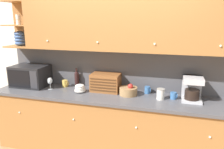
{
  "coord_description": "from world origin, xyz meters",
  "views": [
    {
      "loc": [
        0.8,
        -3.13,
        1.97
      ],
      "look_at": [
        0.0,
        -0.22,
        1.2
      ],
      "focal_mm": 35.0,
      "sensor_mm": 36.0,
      "label": 1
    }
  ],
  "objects_px": {
    "wine_glass": "(50,81)",
    "mug": "(148,90)",
    "storage_canister": "(161,94)",
    "mug_patterned_third": "(174,96)",
    "wine_bottle": "(77,78)",
    "microwave": "(30,76)",
    "bread_box": "(106,82)",
    "fruit_basket": "(128,91)",
    "coffee_maker": "(192,88)",
    "bowl_stack_on_counter": "(80,88)",
    "mug_blue_second": "(65,83)"
  },
  "relations": [
    {
      "from": "mug_blue_second",
      "to": "mug",
      "type": "bearing_deg",
      "value": 1.03
    },
    {
      "from": "mug_blue_second",
      "to": "coffee_maker",
      "type": "relative_size",
      "value": 0.33
    },
    {
      "from": "microwave",
      "to": "storage_canister",
      "type": "distance_m",
      "value": 2.05
    },
    {
      "from": "bowl_stack_on_counter",
      "to": "coffee_maker",
      "type": "height_order",
      "value": "coffee_maker"
    },
    {
      "from": "mug_patterned_third",
      "to": "coffee_maker",
      "type": "xyz_separation_m",
      "value": [
        0.23,
        0.02,
        0.12
      ]
    },
    {
      "from": "wine_glass",
      "to": "mug_patterned_third",
      "type": "distance_m",
      "value": 1.83
    },
    {
      "from": "storage_canister",
      "to": "wine_bottle",
      "type": "bearing_deg",
      "value": 170.09
    },
    {
      "from": "wine_glass",
      "to": "mug_patterned_third",
      "type": "relative_size",
      "value": 1.92
    },
    {
      "from": "microwave",
      "to": "storage_canister",
      "type": "relative_size",
      "value": 3.67
    },
    {
      "from": "wine_bottle",
      "to": "bowl_stack_on_counter",
      "type": "xyz_separation_m",
      "value": [
        0.15,
        -0.24,
        -0.08
      ]
    },
    {
      "from": "mug_patterned_third",
      "to": "coffee_maker",
      "type": "height_order",
      "value": "coffee_maker"
    },
    {
      "from": "microwave",
      "to": "bowl_stack_on_counter",
      "type": "distance_m",
      "value": 0.89
    },
    {
      "from": "mug_patterned_third",
      "to": "coffee_maker",
      "type": "relative_size",
      "value": 0.3
    },
    {
      "from": "microwave",
      "to": "coffee_maker",
      "type": "bearing_deg",
      "value": 0.41
    },
    {
      "from": "storage_canister",
      "to": "coffee_maker",
      "type": "relative_size",
      "value": 0.46
    },
    {
      "from": "mug_blue_second",
      "to": "mug",
      "type": "relative_size",
      "value": 1.03
    },
    {
      "from": "mug",
      "to": "storage_canister",
      "type": "xyz_separation_m",
      "value": [
        0.2,
        -0.19,
        0.02
      ]
    },
    {
      "from": "fruit_basket",
      "to": "coffee_maker",
      "type": "distance_m",
      "value": 0.85
    },
    {
      "from": "bread_box",
      "to": "wine_bottle",
      "type": "bearing_deg",
      "value": 170.27
    },
    {
      "from": "storage_canister",
      "to": "mug",
      "type": "bearing_deg",
      "value": 135.07
    },
    {
      "from": "wine_glass",
      "to": "wine_bottle",
      "type": "relative_size",
      "value": 0.62
    },
    {
      "from": "wine_glass",
      "to": "mug",
      "type": "xyz_separation_m",
      "value": [
        1.46,
        0.2,
        -0.07
      ]
    },
    {
      "from": "bread_box",
      "to": "mug_patterned_third",
      "type": "relative_size",
      "value": 4.38
    },
    {
      "from": "wine_glass",
      "to": "coffee_maker",
      "type": "height_order",
      "value": "coffee_maker"
    },
    {
      "from": "coffee_maker",
      "to": "mug_blue_second",
      "type": "bearing_deg",
      "value": 177.44
    },
    {
      "from": "bread_box",
      "to": "coffee_maker",
      "type": "bearing_deg",
      "value": -2.67
    },
    {
      "from": "wine_glass",
      "to": "storage_canister",
      "type": "bearing_deg",
      "value": 0.03
    },
    {
      "from": "bowl_stack_on_counter",
      "to": "mug_patterned_third",
      "type": "bearing_deg",
      "value": 3.17
    },
    {
      "from": "microwave",
      "to": "bowl_stack_on_counter",
      "type": "xyz_separation_m",
      "value": [
        0.88,
        -0.08,
        -0.11
      ]
    },
    {
      "from": "microwave",
      "to": "bread_box",
      "type": "distance_m",
      "value": 1.24
    },
    {
      "from": "bread_box",
      "to": "fruit_basket",
      "type": "distance_m",
      "value": 0.38
    },
    {
      "from": "bowl_stack_on_counter",
      "to": "bread_box",
      "type": "height_order",
      "value": "bread_box"
    },
    {
      "from": "microwave",
      "to": "wine_bottle",
      "type": "xyz_separation_m",
      "value": [
        0.73,
        0.16,
        -0.03
      ]
    },
    {
      "from": "storage_canister",
      "to": "mug_patterned_third",
      "type": "relative_size",
      "value": 1.54
    },
    {
      "from": "wine_glass",
      "to": "mug_patterned_third",
      "type": "bearing_deg",
      "value": 2.01
    },
    {
      "from": "bowl_stack_on_counter",
      "to": "bread_box",
      "type": "bearing_deg",
      "value": 23.69
    },
    {
      "from": "fruit_basket",
      "to": "mug",
      "type": "relative_size",
      "value": 2.45
    },
    {
      "from": "wine_glass",
      "to": "wine_bottle",
      "type": "xyz_separation_m",
      "value": [
        0.34,
        0.23,
        0.01
      ]
    },
    {
      "from": "mug_blue_second",
      "to": "bowl_stack_on_counter",
      "type": "xyz_separation_m",
      "value": [
        0.33,
        -0.18,
        0.0
      ]
    },
    {
      "from": "mug_blue_second",
      "to": "mug",
      "type": "height_order",
      "value": "mug_blue_second"
    },
    {
      "from": "mug_patterned_third",
      "to": "coffee_maker",
      "type": "distance_m",
      "value": 0.26
    },
    {
      "from": "fruit_basket",
      "to": "mug_patterned_third",
      "type": "bearing_deg",
      "value": 0.33
    },
    {
      "from": "microwave",
      "to": "mug_patterned_third",
      "type": "bearing_deg",
      "value": -0.16
    },
    {
      "from": "storage_canister",
      "to": "mug_patterned_third",
      "type": "distance_m",
      "value": 0.18
    },
    {
      "from": "mug_blue_second",
      "to": "fruit_basket",
      "type": "relative_size",
      "value": 0.42
    },
    {
      "from": "microwave",
      "to": "bread_box",
      "type": "xyz_separation_m",
      "value": [
        1.23,
        0.07,
        -0.03
      ]
    },
    {
      "from": "coffee_maker",
      "to": "fruit_basket",
      "type": "bearing_deg",
      "value": -178.15
    },
    {
      "from": "wine_bottle",
      "to": "microwave",
      "type": "bearing_deg",
      "value": -167.59
    },
    {
      "from": "coffee_maker",
      "to": "mug_patterned_third",
      "type": "bearing_deg",
      "value": -174.05
    },
    {
      "from": "microwave",
      "to": "bowl_stack_on_counter",
      "type": "relative_size",
      "value": 3.29
    }
  ]
}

